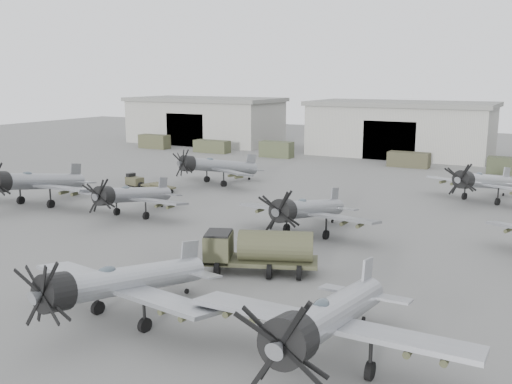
{
  "coord_description": "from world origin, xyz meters",
  "views": [
    {
      "loc": [
        23.48,
        -30.88,
        12.58
      ],
      "look_at": [
        -0.25,
        12.95,
        2.5
      ],
      "focal_mm": 40.0,
      "sensor_mm": 36.0,
      "label": 1
    }
  ],
  "objects_px": {
    "aircraft_near_2": "(326,319)",
    "aircraft_mid_0": "(33,182)",
    "aircraft_mid_2": "(305,210)",
    "aircraft_far_1": "(481,182)",
    "aircraft_mid_1": "(129,195)",
    "aircraft_near_1": "(117,283)",
    "ground_crew": "(77,177)",
    "fuel_tanker": "(259,248)",
    "tug_trailer": "(143,183)",
    "aircraft_far_0": "(214,166)"
  },
  "relations": [
    {
      "from": "aircraft_near_1",
      "to": "aircraft_far_0",
      "type": "relative_size",
      "value": 1.03
    },
    {
      "from": "aircraft_near_2",
      "to": "aircraft_far_0",
      "type": "bearing_deg",
      "value": 128.28
    },
    {
      "from": "aircraft_near_2",
      "to": "fuel_tanker",
      "type": "xyz_separation_m",
      "value": [
        -8.51,
        9.83,
        -0.75
      ]
    },
    {
      "from": "aircraft_mid_2",
      "to": "tug_trailer",
      "type": "xyz_separation_m",
      "value": [
        -24.59,
        9.77,
        -1.61
      ]
    },
    {
      "from": "aircraft_near_1",
      "to": "aircraft_far_0",
      "type": "xyz_separation_m",
      "value": [
        -16.72,
        35.43,
        0.01
      ]
    },
    {
      "from": "tug_trailer",
      "to": "aircraft_mid_2",
      "type": "bearing_deg",
      "value": -9.05
    },
    {
      "from": "aircraft_mid_1",
      "to": "aircraft_mid_2",
      "type": "distance_m",
      "value": 16.63
    },
    {
      "from": "aircraft_near_2",
      "to": "aircraft_far_0",
      "type": "distance_m",
      "value": 44.62
    },
    {
      "from": "aircraft_mid_0",
      "to": "ground_crew",
      "type": "distance_m",
      "value": 11.7
    },
    {
      "from": "tug_trailer",
      "to": "aircraft_near_1",
      "type": "bearing_deg",
      "value": -39.91
    },
    {
      "from": "aircraft_near_2",
      "to": "fuel_tanker",
      "type": "bearing_deg",
      "value": 130.36
    },
    {
      "from": "aircraft_mid_0",
      "to": "tug_trailer",
      "type": "height_order",
      "value": "aircraft_mid_0"
    },
    {
      "from": "fuel_tanker",
      "to": "tug_trailer",
      "type": "relative_size",
      "value": 1.01
    },
    {
      "from": "aircraft_far_1",
      "to": "ground_crew",
      "type": "distance_m",
      "value": 45.32
    },
    {
      "from": "aircraft_mid_2",
      "to": "aircraft_far_0",
      "type": "bearing_deg",
      "value": 144.8
    },
    {
      "from": "aircraft_near_2",
      "to": "ground_crew",
      "type": "xyz_separation_m",
      "value": [
        -42.26,
        26.93,
        -1.45
      ]
    },
    {
      "from": "aircraft_mid_2",
      "to": "aircraft_far_1",
      "type": "xyz_separation_m",
      "value": [
        10.67,
        20.08,
        -0.01
      ]
    },
    {
      "from": "aircraft_mid_2",
      "to": "aircraft_near_2",
      "type": "bearing_deg",
      "value": -59.37
    },
    {
      "from": "aircraft_far_1",
      "to": "aircraft_mid_0",
      "type": "bearing_deg",
      "value": -128.52
    },
    {
      "from": "aircraft_far_1",
      "to": "aircraft_near_2",
      "type": "bearing_deg",
      "value": -71.09
    },
    {
      "from": "aircraft_far_0",
      "to": "aircraft_far_1",
      "type": "bearing_deg",
      "value": 33.39
    },
    {
      "from": "aircraft_far_0",
      "to": "aircraft_far_1",
      "type": "xyz_separation_m",
      "value": [
        29.25,
        4.55,
        -0.06
      ]
    },
    {
      "from": "aircraft_near_1",
      "to": "aircraft_far_0",
      "type": "bearing_deg",
      "value": 123.19
    },
    {
      "from": "aircraft_far_0",
      "to": "tug_trailer",
      "type": "height_order",
      "value": "aircraft_far_0"
    },
    {
      "from": "aircraft_near_1",
      "to": "aircraft_far_1",
      "type": "distance_m",
      "value": 41.89
    },
    {
      "from": "aircraft_mid_1",
      "to": "ground_crew",
      "type": "xyz_separation_m",
      "value": [
        -16.37,
        9.58,
        -1.13
      ]
    },
    {
      "from": "aircraft_far_0",
      "to": "fuel_tanker",
      "type": "distance_m",
      "value": 31.64
    },
    {
      "from": "aircraft_mid_2",
      "to": "ground_crew",
      "type": "height_order",
      "value": "aircraft_mid_2"
    },
    {
      "from": "aircraft_mid_0",
      "to": "ground_crew",
      "type": "bearing_deg",
      "value": 111.75
    },
    {
      "from": "aircraft_near_1",
      "to": "aircraft_mid_1",
      "type": "relative_size",
      "value": 1.09
    },
    {
      "from": "aircraft_mid_1",
      "to": "aircraft_far_1",
      "type": "height_order",
      "value": "aircraft_far_1"
    },
    {
      "from": "aircraft_mid_1",
      "to": "tug_trailer",
      "type": "xyz_separation_m",
      "value": [
        -8.07,
        11.67,
        -1.48
      ]
    },
    {
      "from": "aircraft_near_2",
      "to": "aircraft_mid_2",
      "type": "bearing_deg",
      "value": 115.44
    },
    {
      "from": "aircraft_mid_0",
      "to": "aircraft_far_0",
      "type": "relative_size",
      "value": 1.12
    },
    {
      "from": "aircraft_far_0",
      "to": "fuel_tanker",
      "type": "bearing_deg",
      "value": -27.52
    },
    {
      "from": "fuel_tanker",
      "to": "aircraft_far_0",
      "type": "bearing_deg",
      "value": 105.91
    },
    {
      "from": "aircraft_mid_1",
      "to": "ground_crew",
      "type": "height_order",
      "value": "aircraft_mid_1"
    },
    {
      "from": "ground_crew",
      "to": "aircraft_mid_2",
      "type": "bearing_deg",
      "value": -83.18
    },
    {
      "from": "aircraft_mid_1",
      "to": "aircraft_far_1",
      "type": "bearing_deg",
      "value": 37.9
    },
    {
      "from": "aircraft_mid_2",
      "to": "aircraft_far_1",
      "type": "relative_size",
      "value": 1.02
    },
    {
      "from": "aircraft_near_2",
      "to": "aircraft_far_1",
      "type": "bearing_deg",
      "value": 87.6
    },
    {
      "from": "aircraft_near_2",
      "to": "tug_trailer",
      "type": "distance_m",
      "value": 44.71
    },
    {
      "from": "aircraft_mid_0",
      "to": "tug_trailer",
      "type": "bearing_deg",
      "value": 71.64
    },
    {
      "from": "aircraft_near_1",
      "to": "ground_crew",
      "type": "distance_m",
      "value": 41.53
    },
    {
      "from": "aircraft_near_1",
      "to": "aircraft_far_1",
      "type": "relative_size",
      "value": 1.04
    },
    {
      "from": "aircraft_mid_1",
      "to": "aircraft_far_0",
      "type": "xyz_separation_m",
      "value": [
        -2.06,
        17.43,
        0.17
      ]
    },
    {
      "from": "aircraft_far_0",
      "to": "ground_crew",
      "type": "relative_size",
      "value": 6.48
    },
    {
      "from": "aircraft_near_1",
      "to": "fuel_tanker",
      "type": "bearing_deg",
      "value": 83.38
    },
    {
      "from": "aircraft_near_2",
      "to": "aircraft_mid_0",
      "type": "bearing_deg",
      "value": 155.76
    },
    {
      "from": "fuel_tanker",
      "to": "tug_trailer",
      "type": "distance_m",
      "value": 31.89
    }
  ]
}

